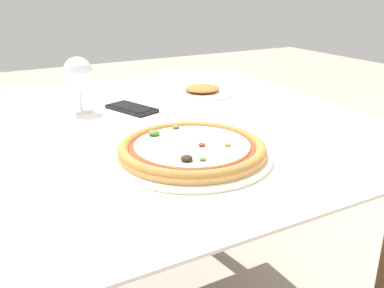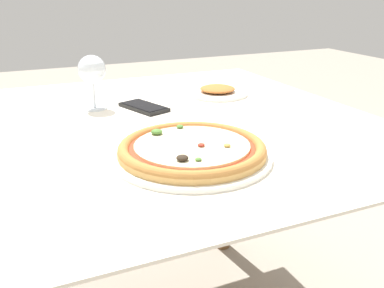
{
  "view_description": "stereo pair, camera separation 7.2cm",
  "coord_description": "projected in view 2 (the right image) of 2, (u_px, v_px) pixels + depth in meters",
  "views": [
    {
      "loc": [
        -0.31,
        -0.93,
        1.07
      ],
      "look_at": [
        0.06,
        -0.25,
        0.77
      ],
      "focal_mm": 40.0,
      "sensor_mm": 36.0,
      "label": 1
    },
    {
      "loc": [
        -0.25,
        -0.96,
        1.07
      ],
      "look_at": [
        0.06,
        -0.25,
        0.77
      ],
      "focal_mm": 40.0,
      "sensor_mm": 36.0,
      "label": 2
    }
  ],
  "objects": [
    {
      "name": "wine_glass_far_left",
      "position": [
        92.0,
        71.0,
        1.14
      ],
      "size": [
        0.07,
        0.07,
        0.15
      ],
      "color": "silver",
      "rests_on": "dining_table"
    },
    {
      "name": "dining_table",
      "position": [
        128.0,
        159.0,
        1.06
      ],
      "size": [
        1.24,
        1.07,
        0.74
      ],
      "color": "brown",
      "rests_on": "ground_plane"
    },
    {
      "name": "pizza_plate",
      "position": [
        192.0,
        150.0,
        0.84
      ],
      "size": [
        0.31,
        0.31,
        0.04
      ],
      "color": "white",
      "rests_on": "dining_table"
    },
    {
      "name": "side_plate",
      "position": [
        217.0,
        91.0,
        1.32
      ],
      "size": [
        0.18,
        0.18,
        0.03
      ],
      "color": "white",
      "rests_on": "dining_table"
    },
    {
      "name": "cell_phone",
      "position": [
        144.0,
        107.0,
        1.17
      ],
      "size": [
        0.11,
        0.16,
        0.01
      ],
      "color": "black",
      "rests_on": "dining_table"
    }
  ]
}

